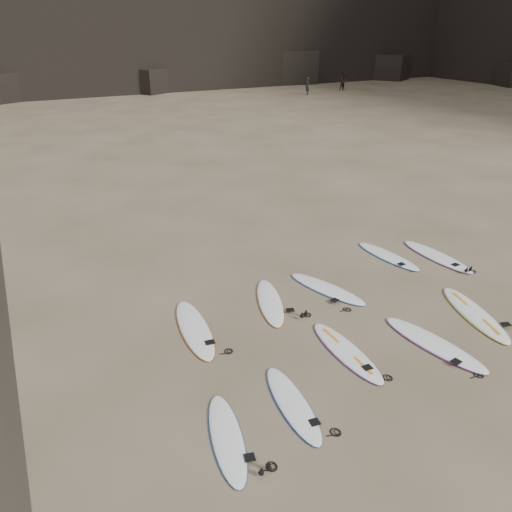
# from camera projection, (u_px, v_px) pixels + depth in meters

# --- Properties ---
(ground) EXTENTS (240.00, 240.00, 0.00)m
(ground) POSITION_uv_depth(u_px,v_px,m) (373.00, 353.00, 10.90)
(ground) COLOR #897559
(ground) RESTS_ON ground
(surfboard_0) EXTENTS (1.03, 2.27, 0.08)m
(surfboard_0) POSITION_uv_depth(u_px,v_px,m) (227.00, 437.00, 8.64)
(surfboard_0) COLOR white
(surfboard_0) RESTS_ON ground
(surfboard_1) EXTENTS (0.84, 2.32, 0.08)m
(surfboard_1) POSITION_uv_depth(u_px,v_px,m) (292.00, 403.00, 9.41)
(surfboard_1) COLOR white
(surfboard_1) RESTS_ON ground
(surfboard_2) EXTENTS (0.66, 2.49, 0.09)m
(surfboard_2) POSITION_uv_depth(u_px,v_px,m) (346.00, 351.00, 10.88)
(surfboard_2) COLOR white
(surfboard_2) RESTS_ON ground
(surfboard_3) EXTENTS (1.04, 2.73, 0.10)m
(surfboard_3) POSITION_uv_depth(u_px,v_px,m) (434.00, 343.00, 11.14)
(surfboard_3) COLOR white
(surfboard_3) RESTS_ON ground
(surfboard_4) EXTENTS (1.38, 2.76, 0.10)m
(surfboard_4) POSITION_uv_depth(u_px,v_px,m) (475.00, 313.00, 12.28)
(surfboard_4) COLOR white
(surfboard_4) RESTS_ON ground
(surfboard_5) EXTENTS (0.95, 2.71, 0.10)m
(surfboard_5) POSITION_uv_depth(u_px,v_px,m) (194.00, 328.00, 11.69)
(surfboard_5) COLOR white
(surfboard_5) RESTS_ON ground
(surfboard_6) EXTENTS (1.36, 2.46, 0.09)m
(surfboard_6) POSITION_uv_depth(u_px,v_px,m) (270.00, 302.00, 12.81)
(surfboard_6) COLOR white
(surfboard_6) RESTS_ON ground
(surfboard_7) EXTENTS (1.31, 2.52, 0.09)m
(surfboard_7) POSITION_uv_depth(u_px,v_px,m) (327.00, 288.00, 13.44)
(surfboard_7) COLOR white
(surfboard_7) RESTS_ON ground
(surfboard_8) EXTENTS (0.83, 2.48, 0.09)m
(surfboard_8) POSITION_uv_depth(u_px,v_px,m) (388.00, 256.00, 15.30)
(surfboard_8) COLOR white
(surfboard_8) RESTS_ON ground
(surfboard_9) EXTENTS (0.71, 2.69, 0.10)m
(surfboard_9) POSITION_uv_depth(u_px,v_px,m) (437.00, 256.00, 15.28)
(surfboard_9) COLOR white
(surfboard_9) RESTS_ON ground
(person_a) EXTENTS (0.47, 0.64, 1.61)m
(person_a) POSITION_uv_depth(u_px,v_px,m) (307.00, 86.00, 48.79)
(person_a) COLOR #222327
(person_a) RESTS_ON ground
(person_b) EXTENTS (0.91, 0.73, 1.79)m
(person_b) POSITION_uv_depth(u_px,v_px,m) (344.00, 81.00, 51.68)
(person_b) COLOR black
(person_b) RESTS_ON ground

